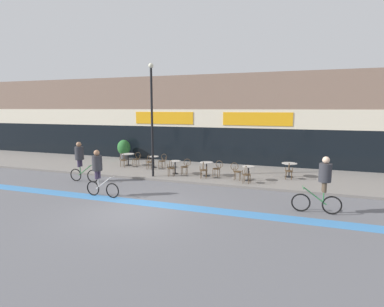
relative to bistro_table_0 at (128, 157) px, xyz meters
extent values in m
plane|color=#5B5B60|center=(4.60, -7.34, -0.67)|extent=(120.00, 120.00, 0.00)
cube|color=slate|center=(4.60, -0.09, -0.61)|extent=(40.00, 5.50, 0.12)
cube|color=#7F6656|center=(4.60, 4.66, 2.34)|extent=(40.00, 4.00, 6.01)
cube|color=black|center=(4.60, 2.69, 0.65)|extent=(38.80, 0.10, 2.40)
cube|color=beige|center=(4.60, 2.71, 2.45)|extent=(39.20, 0.14, 1.20)
cube|color=orange|center=(1.37, 2.64, 2.45)|extent=(4.37, 0.08, 0.84)
cube|color=orange|center=(7.82, 2.64, 2.45)|extent=(4.37, 0.08, 0.84)
cube|color=#3D7AB7|center=(4.60, -6.32, -0.67)|extent=(36.00, 0.70, 0.01)
cylinder|color=black|center=(0.00, 0.00, -0.54)|extent=(0.44, 0.44, 0.02)
cylinder|color=black|center=(0.00, 0.00, -0.18)|extent=(0.07, 0.07, 0.74)
cylinder|color=#ADA8A3|center=(0.00, 0.00, 0.20)|extent=(0.80, 0.80, 0.02)
cylinder|color=black|center=(1.86, -0.07, -0.54)|extent=(0.34, 0.34, 0.02)
cylinder|color=black|center=(1.86, -0.07, -0.21)|extent=(0.07, 0.07, 0.68)
cylinder|color=#ADA8A3|center=(1.86, -0.07, 0.14)|extent=(0.62, 0.62, 0.02)
cylinder|color=black|center=(3.83, -1.39, -0.54)|extent=(0.34, 0.34, 0.02)
cylinder|color=black|center=(3.83, -1.39, -0.19)|extent=(0.07, 0.07, 0.72)
cylinder|color=#ADA8A3|center=(3.83, -1.39, 0.19)|extent=(0.61, 0.61, 0.02)
cylinder|color=black|center=(5.66, -1.32, -0.54)|extent=(0.40, 0.40, 0.02)
cylinder|color=black|center=(5.66, -1.32, -0.18)|extent=(0.07, 0.07, 0.74)
cylinder|color=#ADA8A3|center=(5.66, -1.32, 0.20)|extent=(0.72, 0.72, 0.02)
cylinder|color=black|center=(7.98, -1.69, -0.54)|extent=(0.34, 0.34, 0.02)
cylinder|color=black|center=(7.98, -1.69, -0.18)|extent=(0.07, 0.07, 0.73)
cylinder|color=#ADA8A3|center=(7.98, -1.69, 0.20)|extent=(0.61, 0.61, 0.02)
cylinder|color=black|center=(9.94, -0.13, -0.54)|extent=(0.44, 0.44, 0.02)
cylinder|color=black|center=(9.94, -0.13, -0.18)|extent=(0.07, 0.07, 0.73)
cylinder|color=#ADA8A3|center=(9.94, -0.13, 0.19)|extent=(0.80, 0.80, 0.02)
cylinder|color=#4C3823|center=(0.00, -0.55, -0.12)|extent=(0.41, 0.41, 0.03)
cylinder|color=#4C3823|center=(-0.14, -0.41, -0.34)|extent=(0.03, 0.03, 0.42)
cylinder|color=#4C3823|center=(0.14, -0.41, -0.34)|extent=(0.03, 0.03, 0.42)
cylinder|color=#4C3823|center=(-0.14, -0.69, -0.34)|extent=(0.03, 0.03, 0.42)
cylinder|color=#4C3823|center=(0.14, -0.69, -0.34)|extent=(0.03, 0.03, 0.42)
torus|color=#4C3823|center=(0.00, -0.72, 0.15)|extent=(0.03, 0.41, 0.41)
cylinder|color=#4C3823|center=(-0.17, -0.72, 0.01)|extent=(0.03, 0.03, 0.23)
cylinder|color=#4C3823|center=(0.17, -0.72, 0.01)|extent=(0.03, 0.03, 0.23)
cylinder|color=#4C3823|center=(0.55, 0.00, -0.12)|extent=(0.41, 0.41, 0.03)
cylinder|color=#4C3823|center=(0.41, -0.14, -0.34)|extent=(0.03, 0.03, 0.42)
cylinder|color=#4C3823|center=(0.41, 0.14, -0.34)|extent=(0.03, 0.03, 0.42)
cylinder|color=#4C3823|center=(0.69, -0.14, -0.34)|extent=(0.03, 0.03, 0.42)
cylinder|color=#4C3823|center=(0.69, 0.14, -0.34)|extent=(0.03, 0.03, 0.42)
torus|color=#4C3823|center=(0.72, 0.00, 0.15)|extent=(0.41, 0.04, 0.41)
cylinder|color=#4C3823|center=(0.72, -0.17, 0.01)|extent=(0.03, 0.03, 0.23)
cylinder|color=#4C3823|center=(0.72, 0.18, 0.01)|extent=(0.03, 0.03, 0.23)
cylinder|color=#4C3823|center=(1.86, -0.62, -0.12)|extent=(0.43, 0.43, 0.03)
cylinder|color=#4C3823|center=(1.71, -0.50, -0.34)|extent=(0.03, 0.03, 0.42)
cylinder|color=#4C3823|center=(1.99, -0.47, -0.34)|extent=(0.03, 0.03, 0.42)
cylinder|color=#4C3823|center=(1.74, -0.78, -0.34)|extent=(0.03, 0.03, 0.42)
cylinder|color=#4C3823|center=(2.02, -0.75, -0.34)|extent=(0.03, 0.03, 0.42)
torus|color=#4C3823|center=(1.88, -0.79, 0.15)|extent=(0.06, 0.41, 0.41)
cylinder|color=#4C3823|center=(1.71, -0.81, 0.01)|extent=(0.03, 0.03, 0.23)
cylinder|color=#4C3823|center=(2.05, -0.78, 0.01)|extent=(0.03, 0.03, 0.23)
cylinder|color=#4C3823|center=(2.41, -0.07, -0.12)|extent=(0.45, 0.45, 0.03)
cylinder|color=#4C3823|center=(2.26, -0.19, -0.34)|extent=(0.03, 0.03, 0.42)
cylinder|color=#4C3823|center=(2.30, 0.09, -0.34)|extent=(0.03, 0.03, 0.42)
cylinder|color=#4C3823|center=(2.53, -0.23, -0.34)|extent=(0.03, 0.03, 0.42)
cylinder|color=#4C3823|center=(2.57, 0.04, -0.34)|extent=(0.03, 0.03, 0.42)
torus|color=#4C3823|center=(2.58, -0.10, 0.15)|extent=(0.41, 0.09, 0.41)
cylinder|color=#4C3823|center=(2.56, -0.27, 0.01)|extent=(0.03, 0.03, 0.23)
cylinder|color=#4C3823|center=(2.61, 0.07, 0.01)|extent=(0.03, 0.03, 0.23)
cylinder|color=#4C3823|center=(3.83, -1.94, -0.12)|extent=(0.44, 0.44, 0.03)
cylinder|color=#4C3823|center=(3.68, -1.81, -0.34)|extent=(0.03, 0.03, 0.42)
cylinder|color=#4C3823|center=(3.96, -1.79, -0.34)|extent=(0.03, 0.03, 0.42)
cylinder|color=#4C3823|center=(3.71, -2.09, -0.34)|extent=(0.03, 0.03, 0.42)
cylinder|color=#4C3823|center=(3.99, -2.06, -0.34)|extent=(0.03, 0.03, 0.42)
torus|color=#4C3823|center=(3.85, -2.11, 0.15)|extent=(0.07, 0.41, 0.41)
cylinder|color=#4C3823|center=(3.68, -2.12, 0.01)|extent=(0.03, 0.03, 0.23)
cylinder|color=#4C3823|center=(4.02, -2.09, 0.01)|extent=(0.03, 0.03, 0.23)
cylinder|color=#4C3823|center=(4.38, -1.39, -0.12)|extent=(0.44, 0.44, 0.03)
cylinder|color=#4C3823|center=(4.26, -1.54, -0.34)|extent=(0.03, 0.03, 0.42)
cylinder|color=#4C3823|center=(4.23, -1.27, -0.34)|extent=(0.03, 0.03, 0.42)
cylinder|color=#4C3823|center=(4.54, -1.51, -0.34)|extent=(0.03, 0.03, 0.42)
cylinder|color=#4C3823|center=(4.51, -1.23, -0.34)|extent=(0.03, 0.03, 0.42)
torus|color=#4C3823|center=(4.55, -1.37, 0.15)|extent=(0.41, 0.07, 0.41)
cylinder|color=#4C3823|center=(4.57, -1.54, 0.01)|extent=(0.03, 0.03, 0.23)
cylinder|color=#4C3823|center=(4.53, -1.20, 0.01)|extent=(0.03, 0.03, 0.23)
cylinder|color=#4C3823|center=(5.66, -1.87, -0.12)|extent=(0.45, 0.45, 0.03)
cylinder|color=#4C3823|center=(5.50, -1.75, -0.34)|extent=(0.03, 0.03, 0.42)
cylinder|color=#4C3823|center=(5.77, -1.71, -0.34)|extent=(0.03, 0.03, 0.42)
cylinder|color=#4C3823|center=(5.54, -2.03, -0.34)|extent=(0.03, 0.03, 0.42)
cylinder|color=#4C3823|center=(5.81, -1.98, -0.34)|extent=(0.03, 0.03, 0.42)
torus|color=#4C3823|center=(5.68, -2.03, 0.15)|extent=(0.09, 0.41, 0.41)
cylinder|color=#4C3823|center=(5.51, -2.06, 0.01)|extent=(0.03, 0.03, 0.23)
cylinder|color=#4C3823|center=(5.85, -2.01, 0.01)|extent=(0.03, 0.03, 0.23)
cylinder|color=#4C3823|center=(6.21, -1.32, -0.12)|extent=(0.45, 0.45, 0.03)
cylinder|color=#4C3823|center=(6.05, -1.43, -0.34)|extent=(0.03, 0.03, 0.42)
cylinder|color=#4C3823|center=(6.09, -1.16, -0.34)|extent=(0.03, 0.03, 0.42)
cylinder|color=#4C3823|center=(6.32, -1.48, -0.34)|extent=(0.03, 0.03, 0.42)
cylinder|color=#4C3823|center=(6.36, -1.20, -0.34)|extent=(0.03, 0.03, 0.42)
torus|color=#4C3823|center=(6.37, -1.34, 0.15)|extent=(0.41, 0.09, 0.41)
cylinder|color=#4C3823|center=(6.35, -1.51, 0.01)|extent=(0.03, 0.03, 0.23)
cylinder|color=#4C3823|center=(6.40, -1.17, 0.01)|extent=(0.03, 0.03, 0.23)
cylinder|color=#4C3823|center=(7.98, -2.24, -0.12)|extent=(0.45, 0.45, 0.03)
cylinder|color=#4C3823|center=(7.86, -2.08, -0.34)|extent=(0.03, 0.03, 0.42)
cylinder|color=#4C3823|center=(8.14, -2.12, -0.34)|extent=(0.03, 0.03, 0.42)
cylinder|color=#4C3823|center=(7.82, -2.36, -0.34)|extent=(0.03, 0.03, 0.42)
cylinder|color=#4C3823|center=(8.10, -2.40, -0.34)|extent=(0.03, 0.03, 0.42)
torus|color=#4C3823|center=(7.96, -2.41, 0.15)|extent=(0.08, 0.41, 0.41)
cylinder|color=#4C3823|center=(7.79, -2.39, 0.01)|extent=(0.03, 0.03, 0.23)
cylinder|color=#4C3823|center=(8.13, -2.43, 0.01)|extent=(0.03, 0.03, 0.23)
cylinder|color=#4C3823|center=(7.43, -1.69, -0.12)|extent=(0.42, 0.42, 0.03)
cylinder|color=#4C3823|center=(7.58, -1.56, -0.34)|extent=(0.03, 0.03, 0.42)
cylinder|color=#4C3823|center=(7.56, -1.84, -0.34)|extent=(0.03, 0.03, 0.42)
cylinder|color=#4C3823|center=(7.30, -1.55, -0.34)|extent=(0.03, 0.03, 0.42)
cylinder|color=#4C3823|center=(7.28, -1.83, -0.34)|extent=(0.03, 0.03, 0.42)
torus|color=#4C3823|center=(7.26, -1.69, 0.15)|extent=(0.41, 0.04, 0.41)
cylinder|color=#4C3823|center=(7.27, -1.51, 0.01)|extent=(0.03, 0.03, 0.23)
cylinder|color=#4C3823|center=(7.25, -1.86, 0.01)|extent=(0.03, 0.03, 0.23)
cylinder|color=#4C3823|center=(9.94, -0.68, -0.12)|extent=(0.42, 0.42, 0.03)
cylinder|color=#4C3823|center=(9.81, -0.53, -0.34)|extent=(0.03, 0.03, 0.42)
cylinder|color=#4C3823|center=(10.09, -0.55, -0.34)|extent=(0.03, 0.03, 0.42)
cylinder|color=#4C3823|center=(9.79, -0.81, -0.34)|extent=(0.03, 0.03, 0.42)
cylinder|color=#4C3823|center=(10.07, -0.83, -0.34)|extent=(0.03, 0.03, 0.42)
torus|color=#4C3823|center=(9.93, -0.85, 0.15)|extent=(0.05, 0.41, 0.41)
cylinder|color=#4C3823|center=(9.76, -0.84, 0.01)|extent=(0.03, 0.03, 0.23)
cylinder|color=#4C3823|center=(10.10, -0.86, 0.01)|extent=(0.03, 0.03, 0.23)
cylinder|color=#4C4C51|center=(-1.51, 1.97, -0.31)|extent=(0.58, 0.58, 0.47)
ellipsoid|color=#28662D|center=(-1.51, 1.97, 0.31)|extent=(0.92, 0.92, 1.11)
cylinder|color=black|center=(2.92, -2.34, 2.34)|extent=(0.12, 0.12, 5.77)
sphere|color=beige|center=(2.92, -2.34, 5.30)|extent=(0.26, 0.26, 0.26)
torus|color=black|center=(0.37, -4.15, -0.34)|extent=(0.66, 0.08, 0.66)
torus|color=black|center=(-0.65, -4.19, -0.34)|extent=(0.66, 0.08, 0.66)
cylinder|color=#2D753D|center=(-0.09, -4.17, -0.06)|extent=(0.80, 0.08, 0.60)
cylinder|color=#2D753D|center=(-0.37, -4.18, -0.11)|extent=(0.04, 0.04, 0.46)
cylinder|color=#2D753D|center=(0.32, -4.15, 0.22)|extent=(0.05, 0.48, 0.03)
cylinder|color=#382D47|center=(-0.37, -4.09, 0.31)|extent=(0.16, 0.16, 0.37)
cylinder|color=#382D47|center=(-0.36, -4.26, 0.31)|extent=(0.16, 0.16, 0.37)
cylinder|color=#2D2D33|center=(-0.37, -4.18, 0.83)|extent=(0.45, 0.45, 0.67)
sphere|color=#9E7051|center=(-0.37, -4.18, 1.29)|extent=(0.25, 0.25, 0.25)
torus|color=black|center=(10.44, -5.36, -0.33)|extent=(0.68, 0.07, 0.68)
torus|color=black|center=(11.50, -5.33, -0.33)|extent=(0.68, 0.07, 0.68)
cylinder|color=#2D753D|center=(10.92, -5.35, -0.04)|extent=(0.82, 0.07, 0.62)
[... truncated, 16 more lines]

